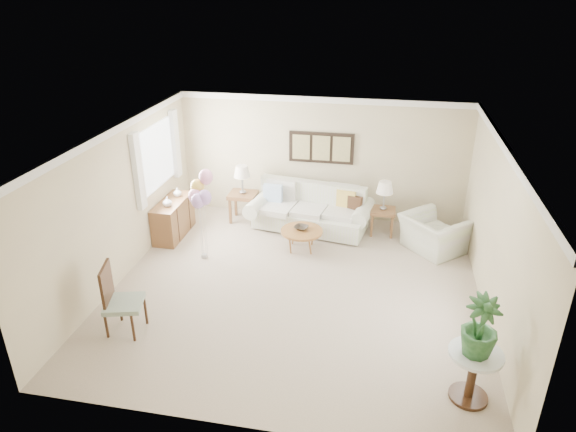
% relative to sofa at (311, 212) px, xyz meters
% --- Properties ---
extents(ground_plane, '(6.00, 6.00, 0.00)m').
position_rel_sofa_xyz_m(ground_plane, '(0.10, -2.34, -0.36)').
color(ground_plane, '#B3A18E').
extents(room_shell, '(6.04, 6.04, 2.60)m').
position_rel_sofa_xyz_m(room_shell, '(-0.01, -2.25, 1.26)').
color(room_shell, beige).
rests_on(room_shell, ground).
extents(wall_art_triptych, '(1.35, 0.06, 0.65)m').
position_rel_sofa_xyz_m(wall_art_triptych, '(0.10, 0.62, 1.19)').
color(wall_art_triptych, black).
rests_on(wall_art_triptych, ground).
extents(sofa, '(2.64, 1.29, 0.92)m').
position_rel_sofa_xyz_m(sofa, '(0.00, 0.00, 0.00)').
color(sofa, beige).
rests_on(sofa, ground).
extents(end_table_left, '(0.57, 0.52, 0.63)m').
position_rel_sofa_xyz_m(end_table_left, '(-1.47, 0.10, 0.16)').
color(end_table_left, brown).
rests_on(end_table_left, ground).
extents(end_table_right, '(0.49, 0.45, 0.54)m').
position_rel_sofa_xyz_m(end_table_right, '(1.46, 0.02, 0.09)').
color(end_table_right, brown).
rests_on(end_table_right, ground).
extents(lamp_left, '(0.34, 0.34, 0.61)m').
position_rel_sofa_xyz_m(lamp_left, '(-1.47, 0.10, 0.73)').
color(lamp_left, gray).
rests_on(lamp_left, end_table_left).
extents(lamp_right, '(0.33, 0.33, 0.59)m').
position_rel_sofa_xyz_m(lamp_right, '(1.46, 0.02, 0.63)').
color(lamp_right, gray).
rests_on(lamp_right, end_table_right).
extents(coffee_table, '(0.80, 0.80, 0.40)m').
position_rel_sofa_xyz_m(coffee_table, '(-0.03, -0.95, 0.01)').
color(coffee_table, brown).
rests_on(coffee_table, ground).
extents(decor_bowl, '(0.32, 0.32, 0.06)m').
position_rel_sofa_xyz_m(decor_bowl, '(-0.04, -0.92, 0.07)').
color(decor_bowl, '#2C251D').
rests_on(decor_bowl, coffee_table).
extents(armchair, '(1.39, 1.40, 0.69)m').
position_rel_sofa_xyz_m(armchair, '(2.41, -0.51, -0.02)').
color(armchair, beige).
rests_on(armchair, ground).
extents(side_table, '(0.65, 0.65, 0.70)m').
position_rel_sofa_xyz_m(side_table, '(2.64, -4.36, 0.17)').
color(side_table, silver).
rests_on(side_table, ground).
extents(potted_plant, '(0.57, 0.57, 0.78)m').
position_rel_sofa_xyz_m(potted_plant, '(2.62, -4.39, 0.73)').
color(potted_plant, '#16451D').
rests_on(potted_plant, side_table).
extents(accent_chair, '(0.63, 0.63, 1.06)m').
position_rel_sofa_xyz_m(accent_chair, '(-2.21, -3.91, 0.19)').
color(accent_chair, gray).
rests_on(accent_chair, ground).
extents(credenza, '(0.46, 1.20, 0.74)m').
position_rel_sofa_xyz_m(credenza, '(-2.66, -0.84, 0.01)').
color(credenza, brown).
rests_on(credenza, ground).
extents(vase_white, '(0.20, 0.20, 0.19)m').
position_rel_sofa_xyz_m(vase_white, '(-2.64, -1.08, 0.47)').
color(vase_white, silver).
rests_on(vase_white, credenza).
extents(vase_sage, '(0.20, 0.20, 0.17)m').
position_rel_sofa_xyz_m(vase_sage, '(-2.64, -0.57, 0.46)').
color(vase_sage, silver).
rests_on(vase_sage, credenza).
extents(balloon_cluster, '(0.43, 0.48, 1.72)m').
position_rel_sofa_xyz_m(balloon_cluster, '(-1.73, -1.65, 0.97)').
color(balloon_cluster, gray).
rests_on(balloon_cluster, ground).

